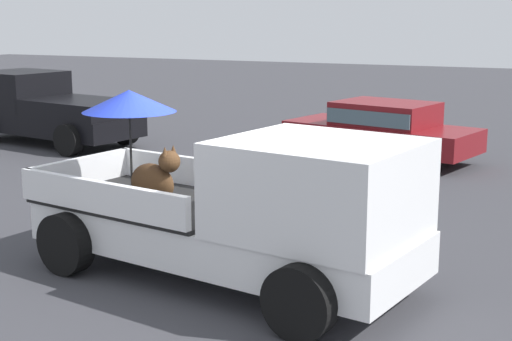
# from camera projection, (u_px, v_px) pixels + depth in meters

# --- Properties ---
(ground_plane) EXTENTS (80.00, 80.00, 0.00)m
(ground_plane) POSITION_uv_depth(u_px,v_px,m) (221.00, 278.00, 9.47)
(ground_plane) COLOR #38383D
(pickup_truck_main) EXTENTS (5.30, 2.96, 2.33)m
(pickup_truck_main) POSITION_uv_depth(u_px,v_px,m) (249.00, 209.00, 9.02)
(pickup_truck_main) COLOR black
(pickup_truck_main) RESTS_ON ground
(pickup_truck_red) EXTENTS (5.04, 2.83, 1.80)m
(pickup_truck_red) POSITION_uv_depth(u_px,v_px,m) (47.00, 109.00, 19.18)
(pickup_truck_red) COLOR black
(pickup_truck_red) RESTS_ON ground
(parked_sedan_near) EXTENTS (4.59, 2.72, 1.33)m
(parked_sedan_near) POSITION_uv_depth(u_px,v_px,m) (383.00, 128.00, 16.98)
(parked_sedan_near) COLOR black
(parked_sedan_near) RESTS_ON ground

